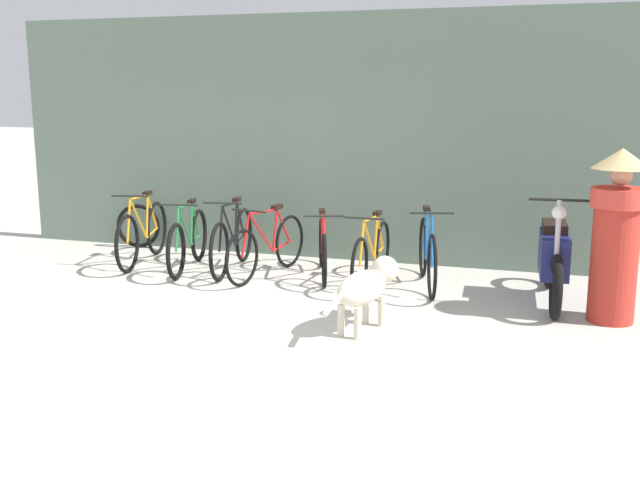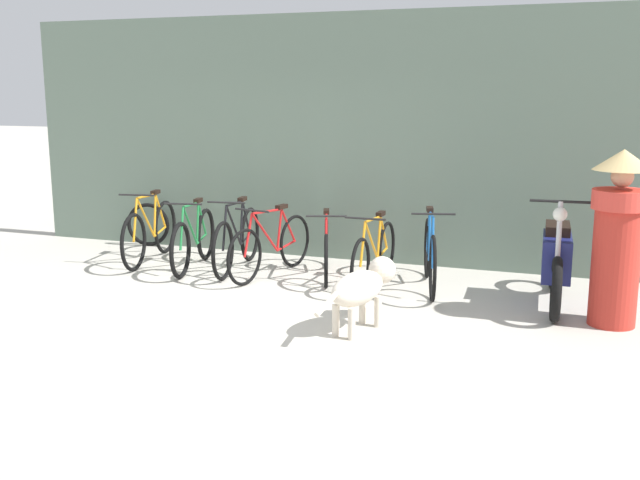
# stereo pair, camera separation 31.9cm
# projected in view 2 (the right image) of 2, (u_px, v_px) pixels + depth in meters

# --- Properties ---
(ground_plane) EXTENTS (60.00, 60.00, 0.00)m
(ground_plane) POSITION_uv_depth(u_px,v_px,m) (201.00, 321.00, 7.21)
(ground_plane) COLOR #B7B2A5
(shop_wall_back) EXTENTS (8.24, 0.20, 3.13)m
(shop_wall_back) POSITION_uv_depth(u_px,v_px,m) (312.00, 138.00, 9.75)
(shop_wall_back) COLOR slate
(shop_wall_back) RESTS_ON ground
(bicycle_0) EXTENTS (0.47, 1.74, 0.93)m
(bicycle_0) POSITION_uv_depth(u_px,v_px,m) (150.00, 232.00, 9.61)
(bicycle_0) COLOR black
(bicycle_0) RESTS_ON ground
(bicycle_1) EXTENTS (0.49, 1.66, 0.88)m
(bicycle_1) POSITION_uv_depth(u_px,v_px,m) (194.00, 240.00, 9.24)
(bicycle_1) COLOR black
(bicycle_1) RESTS_ON ground
(bicycle_2) EXTENTS (0.46, 1.72, 0.90)m
(bicycle_2) POSITION_uv_depth(u_px,v_px,m) (237.00, 240.00, 9.16)
(bicycle_2) COLOR black
(bicycle_2) RESTS_ON ground
(bicycle_3) EXTENTS (0.47, 1.70, 0.85)m
(bicycle_3) POSITION_uv_depth(u_px,v_px,m) (271.00, 246.00, 8.89)
(bicycle_3) COLOR black
(bicycle_3) RESTS_ON ground
(bicycle_4) EXTENTS (0.62, 1.55, 0.80)m
(bicycle_4) POSITION_uv_depth(u_px,v_px,m) (326.00, 249.00, 8.84)
(bicycle_4) COLOR black
(bicycle_4) RESTS_ON ground
(bicycle_5) EXTENTS (0.46, 1.69, 0.83)m
(bicycle_5) POSITION_uv_depth(u_px,v_px,m) (374.00, 255.00, 8.49)
(bicycle_5) COLOR black
(bicycle_5) RESTS_ON ground
(bicycle_6) EXTENTS (0.56, 1.68, 0.92)m
(bicycle_6) POSITION_uv_depth(u_px,v_px,m) (430.00, 255.00, 8.29)
(bicycle_6) COLOR black
(bicycle_6) RESTS_ON ground
(motorcycle) EXTENTS (0.58, 1.86, 1.14)m
(motorcycle) POSITION_uv_depth(u_px,v_px,m) (556.00, 261.00, 7.66)
(motorcycle) COLOR black
(motorcycle) RESTS_ON ground
(stray_dog) EXTENTS (0.52, 1.25, 0.62)m
(stray_dog) POSITION_uv_depth(u_px,v_px,m) (363.00, 286.00, 6.89)
(stray_dog) COLOR beige
(stray_dog) RESTS_ON ground
(person_in_robes) EXTENTS (0.61, 0.61, 1.66)m
(person_in_robes) POSITION_uv_depth(u_px,v_px,m) (618.00, 233.00, 6.91)
(person_in_robes) COLOR #B72D23
(person_in_robes) RESTS_ON ground
(spare_tire_left) EXTENTS (0.61, 0.19, 0.62)m
(spare_tire_left) POSITION_uv_depth(u_px,v_px,m) (148.00, 225.00, 10.57)
(spare_tire_left) COLOR black
(spare_tire_left) RESTS_ON ground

